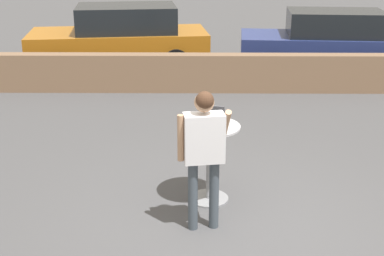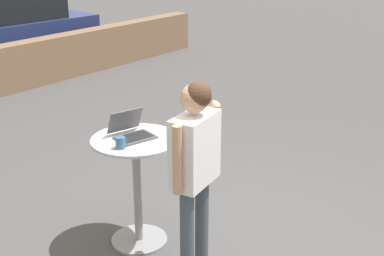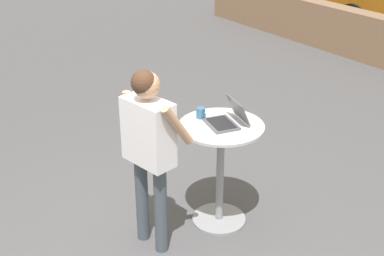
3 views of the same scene
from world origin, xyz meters
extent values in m
plane|color=#4C4C4F|center=(0.00, 0.00, 0.00)|extent=(50.00, 50.00, 0.00)
cube|color=#84664C|center=(0.00, 5.75, 0.40)|extent=(12.83, 0.35, 0.80)
cylinder|color=gray|center=(-0.27, 0.78, 0.01)|extent=(0.50, 0.50, 0.03)
cylinder|color=gray|center=(-0.27, 0.78, 0.50)|extent=(0.07, 0.07, 0.94)
cylinder|color=#B7B7BC|center=(-0.27, 0.78, 0.98)|extent=(0.75, 0.75, 0.02)
cube|color=#515156|center=(-0.27, 0.78, 1.00)|extent=(0.36, 0.30, 0.02)
cube|color=black|center=(-0.27, 0.78, 1.01)|extent=(0.31, 0.24, 0.00)
cube|color=#515156|center=(-0.23, 0.93, 1.11)|extent=(0.32, 0.17, 0.20)
cube|color=white|center=(-0.23, 0.93, 1.11)|extent=(0.30, 0.15, 0.18)
cylinder|color=#336084|center=(-0.50, 0.72, 1.04)|extent=(0.08, 0.08, 0.10)
torus|color=#336084|center=(-0.44, 0.72, 1.04)|extent=(0.04, 0.01, 0.04)
cylinder|color=#424C56|center=(-0.46, 0.07, 0.41)|extent=(0.11, 0.11, 0.83)
cylinder|color=#424C56|center=(-0.23, 0.11, 0.41)|extent=(0.11, 0.11, 0.83)
cube|color=silver|center=(-0.35, 0.09, 1.10)|extent=(0.47, 0.29, 0.55)
sphere|color=tan|center=(-0.35, 0.09, 1.50)|extent=(0.21, 0.21, 0.21)
sphere|color=#472D1E|center=(-0.34, 0.06, 1.53)|extent=(0.20, 0.20, 0.20)
cylinder|color=tan|center=(-0.60, 0.05, 1.11)|extent=(0.07, 0.07, 0.52)
cylinder|color=tan|center=(-0.11, 0.21, 1.22)|extent=(0.12, 0.32, 0.40)
cube|color=#B76B19|center=(-2.36, 7.81, 0.61)|extent=(4.51, 2.37, 0.64)
cube|color=black|center=(-2.15, 7.84, 1.24)|extent=(2.56, 1.90, 0.62)
cylinder|color=black|center=(-3.57, 6.78, 0.32)|extent=(0.66, 0.30, 0.63)
cylinder|color=black|center=(-3.80, 8.50, 0.32)|extent=(0.66, 0.30, 0.63)
cylinder|color=black|center=(-0.93, 7.12, 0.32)|extent=(0.66, 0.30, 0.63)
cylinder|color=black|center=(-1.15, 8.84, 0.32)|extent=(0.66, 0.30, 0.63)
cube|color=navy|center=(2.65, 7.51, 0.58)|extent=(4.13, 1.92, 0.62)
cube|color=black|center=(2.85, 7.49, 1.18)|extent=(2.31, 1.59, 0.58)
cylinder|color=black|center=(1.35, 6.84, 0.30)|extent=(0.62, 0.27, 0.60)
cylinder|color=black|center=(1.47, 8.37, 0.30)|extent=(0.62, 0.27, 0.60)
cylinder|color=black|center=(3.84, 6.65, 0.30)|extent=(0.62, 0.27, 0.60)
cylinder|color=black|center=(3.95, 8.18, 0.30)|extent=(0.62, 0.27, 0.60)
camera|label=1|loc=(-0.42, -5.28, 3.16)|focal=50.00mm
camera|label=2|loc=(-3.23, -2.16, 2.65)|focal=50.00mm
camera|label=3|loc=(2.94, -1.87, 2.99)|focal=50.00mm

